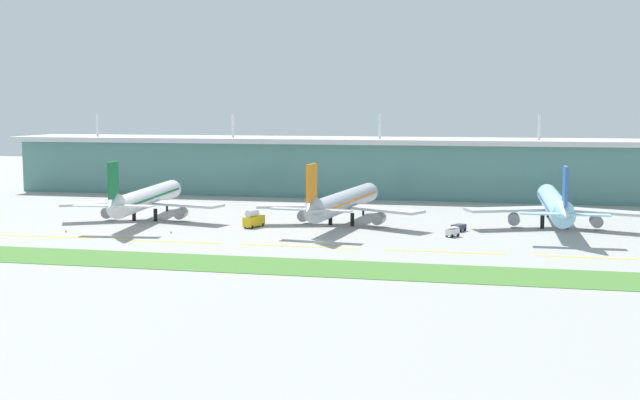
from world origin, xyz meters
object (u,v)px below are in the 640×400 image
Objects in this scene: airliner_middle at (343,202)px; airliner_far at (555,205)px; airliner_near at (146,198)px; baggage_cart at (452,232)px; fuel_truck at (253,219)px; safety_cone_nose_front at (171,232)px; safety_cone_left_wingtip at (66,231)px; pushback_tug at (459,227)px.

airliner_middle is 57.92m from airliner_far.
airliner_near reaches higher than baggage_cart.
airliner_middle is 0.96× the size of airliner_far.
airliner_near is 0.95× the size of airliner_far.
fuel_truck is 23.50m from safety_cone_nose_front.
airliner_middle reaches higher than safety_cone_left_wingtip.
airliner_middle is 12.62× the size of pushback_tug.
safety_cone_nose_front is (-17.87, -15.15, -1.91)m from fuel_truck.
airliner_middle is at bearing 31.75° from safety_cone_nose_front.
airliner_middle is at bearing 3.50° from airliner_near.
safety_cone_nose_front is at bearing -148.25° from airliner_middle.
airliner_middle is 90.20× the size of safety_cone_left_wingtip.
pushback_tug reaches higher than safety_cone_left_wingtip.
fuel_truck is (34.75, -6.66, -4.18)m from airliner_near.
airliner_far is 8.59× the size of fuel_truck.
airliner_near is 0.99× the size of airliner_middle.
baggage_cart is at bearing 8.23° from safety_cone_left_wingtip.
airliner_near is at bearing -175.13° from airliner_far.
baggage_cart reaches higher than pushback_tug.
airliner_near is 12.51× the size of pushback_tug.
fuel_truck reaches higher than baggage_cart.
airliner_far is 82.45m from fuel_truck.
airliner_middle reaches higher than pushback_tug.
airliner_far is 28.29m from pushback_tug.
safety_cone_nose_front is (16.89, -21.81, -6.10)m from airliner_near.
pushback_tug is 76.03m from safety_cone_nose_front.
fuel_truck is 10.93× the size of safety_cone_left_wingtip.
pushback_tug is (32.44, -5.53, -5.35)m from airliner_middle.
airliner_near reaches higher than pushback_tug.
safety_cone_left_wingtip is at bearing -164.11° from airliner_far.
safety_cone_left_wingtip is at bearing -156.91° from fuel_truck.
airliner_far is at bearing 4.87° from airliner_near.
fuel_truck is 54.71m from baggage_cart.
baggage_cart is at bearing -7.44° from airliner_near.
airliner_far is 34.27m from baggage_cart.
safety_cone_left_wingtip is (-45.68, -19.47, -1.91)m from fuel_truck.
airliner_near is 90.46m from pushback_tug.
pushback_tug is at bearing 83.76° from baggage_cart.
fuel_truck is at bearing -175.19° from pushback_tug.
fuel_truck is 1.53× the size of pushback_tug.
airliner_middle is 25.59m from fuel_truck.
safety_cone_nose_front is at bearing -139.71° from fuel_truck.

